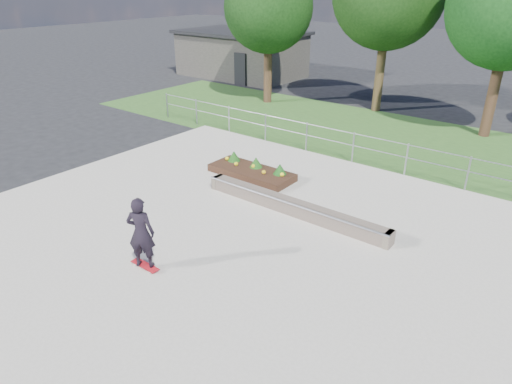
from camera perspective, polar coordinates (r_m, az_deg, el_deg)
ground at (r=11.67m, az=-5.36°, el=-7.11°), size 120.00×120.00×0.00m
grass_verge at (r=20.31m, az=16.40°, el=6.33°), size 30.00×8.00×0.02m
concrete_slab at (r=11.65m, az=-5.37°, el=-6.99°), size 15.00×15.00×0.06m
fence at (r=17.01m, az=12.08°, el=5.93°), size 20.06×0.06×1.20m
building at (r=32.97m, az=-1.83°, el=16.92°), size 8.40×5.40×3.00m
tree_far_left at (r=25.04m, az=1.56°, el=22.02°), size 4.55×4.55×7.15m
tree_mid_right at (r=21.45m, az=29.37°, el=19.57°), size 4.90×4.90×7.70m
grind_ledge at (r=13.13m, az=4.59°, el=-1.86°), size 6.00×0.44×0.43m
planter_bed at (r=15.62m, az=-0.45°, el=2.70°), size 3.00×1.20×0.61m
skateboarder at (r=10.64m, az=-14.19°, el=-4.98°), size 0.80×0.67×1.82m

